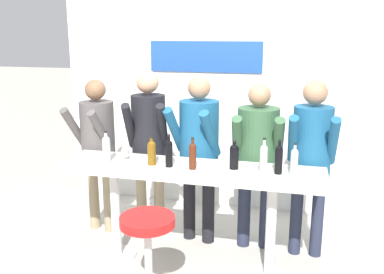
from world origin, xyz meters
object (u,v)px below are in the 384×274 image
person_far_left (97,139)px  wine_bottle_0 (152,152)px  person_center (257,150)px  wine_bottle_2 (193,155)px  wine_bottle_3 (169,152)px  bar_stool (148,248)px  person_center_right (311,150)px  wine_bottle_7 (234,155)px  wine_bottle_6 (264,158)px  wine_bottle_5 (294,160)px  wine_glass_0 (124,148)px  wine_bottle_1 (106,148)px  person_left (149,135)px  person_center_left (199,143)px  tasting_table (190,183)px  wine_bottle_4 (279,158)px

person_far_left → wine_bottle_0: size_ratio=6.41×
person_far_left → person_center: 1.68m
person_far_left → wine_bottle_2: bearing=-14.9°
person_far_left → wine_bottle_3: person_far_left is taller
bar_stool → wine_bottle_2: bearing=73.2°
person_center_right → wine_bottle_7: 0.79m
wine_bottle_6 → person_far_left: bearing=163.3°
person_center → wine_bottle_5: (0.35, -0.52, 0.07)m
person_far_left → wine_bottle_5: size_ratio=6.18×
wine_bottle_6 → wine_glass_0: (-1.27, 0.05, -0.01)m
wine_bottle_0 → wine_bottle_1: wine_bottle_1 is taller
person_far_left → wine_glass_0: (0.51, -0.48, 0.07)m
wine_bottle_2 → wine_glass_0: bearing=173.6°
person_left → wine_bottle_6: (1.22, -0.56, 0.01)m
bar_stool → person_center: size_ratio=0.47×
person_center_right → wine_glass_0: bearing=-164.6°
bar_stool → person_left: size_ratio=0.44×
bar_stool → wine_bottle_7: bearing=53.5°
bar_stool → person_center_right: (1.19, 1.18, 0.54)m
wine_bottle_0 → wine_glass_0: 0.28m
wine_bottle_1 → wine_bottle_5: bearing=1.7°
wine_bottle_5 → person_center_left: bearing=151.5°
wine_bottle_5 → person_left: bearing=160.8°
wine_bottle_7 → person_far_left: bearing=163.2°
person_left → wine_bottle_7: size_ratio=6.87×
wine_bottle_0 → wine_bottle_2: (0.38, -0.03, 0.01)m
person_far_left → wine_bottle_7: 1.60m
wine_bottle_0 → wine_bottle_7: size_ratio=1.01×
wine_bottle_6 → wine_bottle_5: bearing=10.6°
wine_bottle_1 → wine_bottle_2: 0.82m
wine_bottle_5 → person_far_left: bearing=166.5°
person_center_right → wine_bottle_2: bearing=-151.9°
wine_bottle_2 → wine_bottle_6: bearing=2.1°
wine_bottle_2 → wine_bottle_6: 0.61m
wine_bottle_7 → wine_glass_0: bearing=-178.9°
wine_bottle_1 → wine_bottle_0: bearing=1.5°
wine_bottle_1 → wine_bottle_6: bearing=0.1°
person_center → wine_bottle_0: 1.05m
person_center_right → wine_bottle_2: size_ratio=6.05×
wine_glass_0 → person_far_left: bearing=136.8°
wine_bottle_0 → wine_bottle_6: (0.99, -0.01, 0.02)m
wine_bottle_0 → wine_bottle_6: 0.99m
tasting_table → person_left: 0.83m
person_left → person_center_left: size_ratio=1.03×
wine_bottle_2 → wine_bottle_7: size_ratio=1.11×
person_center_left → wine_bottle_6: size_ratio=5.53×
wine_bottle_4 → wine_bottle_5: 0.13m
person_far_left → wine_bottle_5: bearing=-3.1°
tasting_table → wine_bottle_2: 0.29m
tasting_table → wine_bottle_3: wine_bottle_3 is taller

